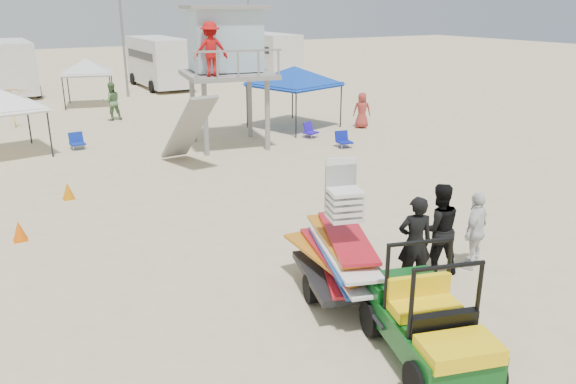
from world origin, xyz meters
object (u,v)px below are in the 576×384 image
man_left (415,242)px  canopy_blue (294,69)px  utility_cart (429,313)px  lifeguard_tower (223,45)px  surf_trailer (343,251)px

man_left → canopy_blue: bearing=-89.0°
man_left → canopy_blue: 15.53m
canopy_blue → man_left: bearing=-111.5°
utility_cart → lifeguard_tower: bearing=78.2°
utility_cart → canopy_blue: bearing=66.3°
utility_cart → surf_trailer: size_ratio=0.95×
man_left → lifeguard_tower: bearing=-74.5°
lifeguard_tower → surf_trailer: bearing=-104.0°
lifeguard_tower → utility_cart: bearing=-101.8°
surf_trailer → man_left: 1.55m
surf_trailer → man_left: size_ratio=1.49×
lifeguard_tower → canopy_blue: lifeguard_tower is taller
surf_trailer → man_left: bearing=-11.2°
surf_trailer → lifeguard_tower: lifeguard_tower is taller
surf_trailer → canopy_blue: size_ratio=0.71×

